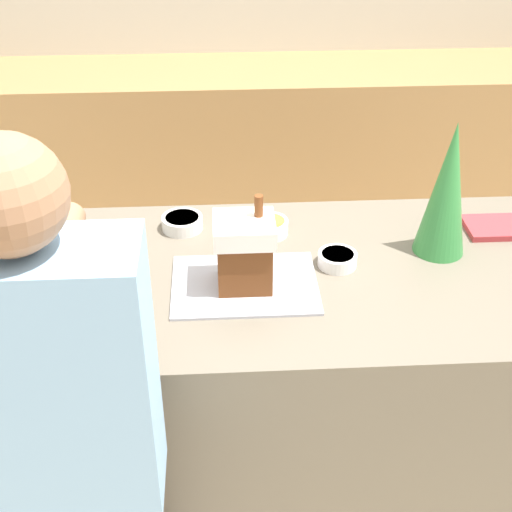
% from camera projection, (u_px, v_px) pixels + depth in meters
% --- Properties ---
extents(ground_plane, '(12.00, 12.00, 0.00)m').
position_uv_depth(ground_plane, '(266.00, 486.00, 2.59)').
color(ground_plane, '#C6B28E').
extents(back_cabinet_block, '(6.00, 0.60, 0.91)m').
position_uv_depth(back_cabinet_block, '(242.00, 150.00, 3.96)').
color(back_cabinet_block, '#9E7547').
rests_on(back_cabinet_block, ground_plane).
extents(kitchen_island, '(1.86, 0.84, 0.94)m').
position_uv_depth(kitchen_island, '(267.00, 391.00, 2.34)').
color(kitchen_island, '#6B6051').
rests_on(kitchen_island, ground_plane).
extents(baking_tray, '(0.41, 0.31, 0.01)m').
position_uv_depth(baking_tray, '(245.00, 284.00, 2.02)').
color(baking_tray, '#B2B2BC').
rests_on(baking_tray, kitchen_island).
extents(gingerbread_house, '(0.17, 0.15, 0.27)m').
position_uv_depth(gingerbread_house, '(244.00, 251.00, 1.96)').
color(gingerbread_house, brown).
rests_on(gingerbread_house, baking_tray).
extents(decorative_tree, '(0.15, 0.15, 0.42)m').
position_uv_depth(decorative_tree, '(447.00, 190.00, 2.07)').
color(decorative_tree, '#33843D').
rests_on(decorative_tree, kitchen_island).
extents(candy_bowl_far_left, '(0.10, 0.10, 0.05)m').
position_uv_depth(candy_bowl_far_left, '(94.00, 249.00, 2.14)').
color(candy_bowl_far_left, white).
rests_on(candy_bowl_far_left, kitchen_island).
extents(candy_bowl_center_rear, '(0.12, 0.12, 0.04)m').
position_uv_depth(candy_bowl_center_rear, '(337.00, 259.00, 2.10)').
color(candy_bowl_center_rear, white).
rests_on(candy_bowl_center_rear, kitchen_island).
extents(candy_bowl_behind_tray, '(0.13, 0.13, 0.04)m').
position_uv_depth(candy_bowl_behind_tray, '(182.00, 222.00, 2.28)').
color(candy_bowl_behind_tray, white).
rests_on(candy_bowl_behind_tray, kitchen_island).
extents(candy_bowl_beside_tree, '(0.12, 0.12, 0.05)m').
position_uv_depth(candy_bowl_beside_tree, '(269.00, 226.00, 2.25)').
color(candy_bowl_beside_tree, white).
rests_on(candy_bowl_beside_tree, kitchen_island).
extents(cookbook, '(0.19, 0.14, 0.02)m').
position_uv_depth(cookbook, '(495.00, 227.00, 2.28)').
color(cookbook, '#B23338').
rests_on(cookbook, kitchen_island).
extents(person, '(0.44, 0.54, 1.66)m').
position_uv_depth(person, '(65.00, 470.00, 1.58)').
color(person, slate).
rests_on(person, ground_plane).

